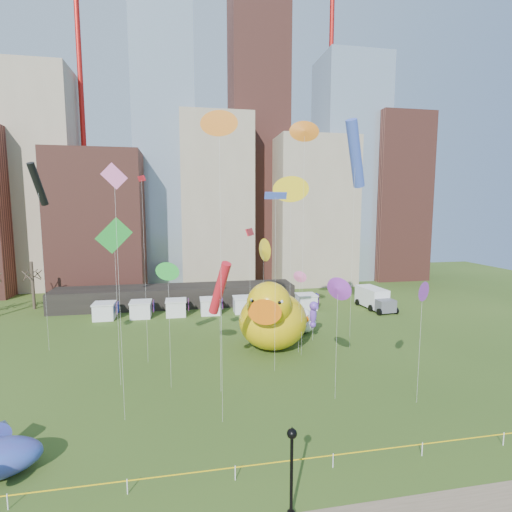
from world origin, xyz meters
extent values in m
plane|color=#304B17|center=(0.00, 0.00, 0.00)|extent=(160.00, 160.00, 0.00)
cube|color=gray|center=(-30.00, 62.00, 21.00)|extent=(14.00, 12.00, 42.00)
cube|color=brown|center=(-18.00, 56.00, 13.00)|extent=(16.00, 14.00, 26.00)
cube|color=#8C9EB2|center=(-6.00, 64.00, 27.50)|extent=(12.00, 12.00, 55.00)
cube|color=gray|center=(4.00, 60.00, 17.00)|extent=(14.00, 14.00, 34.00)
cube|color=brown|center=(14.00, 66.00, 34.00)|extent=(12.00, 12.00, 68.00)
cube|color=gray|center=(24.00, 58.00, 15.00)|extent=(16.00, 14.00, 30.00)
cube|color=#8C9EB2|center=(34.00, 62.00, 24.00)|extent=(14.00, 12.00, 48.00)
cube|color=brown|center=(44.00, 60.00, 18.00)|extent=(12.00, 12.00, 36.00)
cylinder|color=red|center=(-22.00, 64.00, 38.00)|extent=(1.00, 1.00, 76.00)
cylinder|color=red|center=(30.00, 64.00, 38.00)|extent=(1.00, 1.00, 76.00)
cube|color=black|center=(-4.00, 42.00, 1.60)|extent=(38.00, 6.00, 3.20)
cube|color=white|center=(-14.00, 36.00, 1.10)|extent=(2.80, 2.80, 2.20)
cube|color=red|center=(-12.20, 36.00, 1.60)|extent=(0.08, 1.40, 1.60)
cube|color=white|center=(-9.00, 36.00, 1.10)|extent=(2.80, 2.80, 2.20)
cube|color=red|center=(-7.20, 36.00, 1.60)|extent=(0.08, 1.40, 1.60)
cube|color=white|center=(-4.00, 36.00, 1.10)|extent=(2.80, 2.80, 2.20)
cube|color=red|center=(-2.20, 36.00, 1.60)|extent=(0.08, 1.40, 1.60)
cube|color=white|center=(1.00, 36.00, 1.10)|extent=(2.80, 2.80, 2.20)
cube|color=red|center=(2.80, 36.00, 1.60)|extent=(0.08, 1.40, 1.60)
cube|color=white|center=(6.00, 36.00, 1.10)|extent=(2.80, 2.80, 2.20)
cube|color=red|center=(7.80, 36.00, 1.60)|extent=(0.08, 1.40, 1.60)
cube|color=white|center=(11.00, 36.00, 1.10)|extent=(2.80, 2.80, 2.20)
cube|color=red|center=(12.80, 36.00, 1.60)|extent=(0.08, 1.40, 1.60)
cube|color=white|center=(16.00, 36.00, 1.10)|extent=(2.80, 2.80, 2.20)
cube|color=red|center=(17.80, 36.00, 1.60)|extent=(0.08, 1.40, 1.60)
cylinder|color=#382B21|center=(-26.00, 44.00, 3.75)|extent=(0.44, 0.44, 7.50)
cylinder|color=white|center=(-12.00, 0.00, 0.45)|extent=(0.06, 0.06, 0.90)
cylinder|color=white|center=(-6.00, 0.00, 0.45)|extent=(0.06, 0.06, 0.90)
cylinder|color=white|center=(0.00, 0.00, 0.45)|extent=(0.06, 0.06, 0.90)
cylinder|color=white|center=(6.00, 0.00, 0.45)|extent=(0.06, 0.06, 0.90)
cylinder|color=white|center=(12.00, 0.00, 0.45)|extent=(0.06, 0.06, 0.90)
cylinder|color=white|center=(18.00, 0.00, 0.45)|extent=(0.06, 0.06, 0.90)
cube|color=yellow|center=(0.00, 0.00, 0.80)|extent=(50.00, 0.02, 0.07)
ellipsoid|color=#E3B50B|center=(7.07, 20.70, 3.16)|extent=(10.46, 11.19, 6.31)
ellipsoid|color=#E3B50B|center=(8.39, 23.93, 2.99)|extent=(2.55, 2.30, 2.56)
sphere|color=#E3B50B|center=(6.01, 18.08, 5.70)|extent=(6.19, 6.19, 4.75)
cone|color=orange|center=(5.25, 16.21, 5.54)|extent=(3.22, 2.96, 2.61)
sphere|color=white|center=(4.31, 17.36, 6.33)|extent=(0.85, 0.85, 0.85)
sphere|color=white|center=(6.73, 16.38, 6.33)|extent=(0.85, 0.85, 0.85)
sphere|color=black|center=(4.16, 16.99, 6.33)|extent=(0.43, 0.43, 0.43)
sphere|color=black|center=(6.57, 16.01, 6.33)|extent=(0.43, 0.43, 0.43)
ellipsoid|color=white|center=(12.14, 25.28, 1.33)|extent=(4.29, 4.63, 2.66)
ellipsoid|color=white|center=(12.63, 26.66, 1.26)|extent=(1.06, 0.94, 1.08)
sphere|color=white|center=(11.75, 24.16, 2.40)|extent=(2.55, 2.55, 2.00)
cone|color=orange|center=(11.47, 23.36, 2.33)|extent=(1.33, 1.21, 1.10)
sphere|color=white|center=(11.05, 23.82, 2.66)|extent=(0.36, 0.36, 0.36)
sphere|color=white|center=(12.09, 23.46, 2.66)|extent=(0.36, 0.36, 0.36)
sphere|color=black|center=(10.99, 23.66, 2.66)|extent=(0.18, 0.18, 0.18)
sphere|color=black|center=(12.03, 23.30, 2.66)|extent=(0.18, 0.18, 0.18)
cylinder|color=silver|center=(8.18, 24.25, 2.05)|extent=(0.03, 0.03, 4.11)
ellipsoid|color=green|center=(8.18, 24.25, 4.11)|extent=(1.46, 1.31, 3.12)
sphere|color=green|center=(8.18, 24.10, 5.78)|extent=(1.97, 1.97, 1.59)
cone|color=green|center=(8.18, 23.39, 5.70)|extent=(0.81, 1.11, 0.56)
sphere|color=green|center=(8.18, 24.30, 2.32)|extent=(1.12, 1.12, 1.12)
cylinder|color=silver|center=(12.29, 22.08, 1.56)|extent=(0.03, 0.03, 3.11)
ellipsoid|color=#6E41C5|center=(12.29, 22.08, 3.11)|extent=(0.91, 0.77, 2.11)
sphere|color=#6E41C5|center=(12.29, 21.93, 4.25)|extent=(1.20, 1.20, 1.08)
cone|color=#6E41C5|center=(12.29, 21.44, 4.19)|extent=(0.46, 0.71, 0.38)
sphere|color=#6E41C5|center=(12.29, 22.13, 1.90)|extent=(0.75, 0.75, 0.75)
cone|color=#45338B|center=(-14.66, 5.92, 1.43)|extent=(1.82, 2.00, 1.54)
cylinder|color=black|center=(2.44, -3.20, 2.22)|extent=(0.17, 0.17, 4.41)
sphere|color=black|center=(2.44, -3.20, 4.56)|extent=(0.51, 0.51, 0.51)
cone|color=black|center=(2.44, -3.20, 4.84)|extent=(0.18, 0.18, 0.23)
cube|color=white|center=(26.54, 35.02, 1.78)|extent=(3.23, 5.95, 2.87)
cube|color=#595960|center=(26.86, 31.36, 1.21)|extent=(2.81, 2.28, 1.84)
cylinder|color=black|center=(25.29, 32.83, 0.52)|extent=(0.37, 1.05, 1.03)
cylinder|color=black|center=(28.15, 33.08, 0.52)|extent=(0.37, 1.05, 1.03)
cylinder|color=black|center=(24.96, 36.72, 0.52)|extent=(0.37, 1.05, 1.03)
cylinder|color=black|center=(27.82, 36.97, 0.52)|extent=(0.37, 1.05, 1.03)
cylinder|color=silver|center=(4.77, 22.71, 6.51)|extent=(0.02, 0.02, 13.01)
cube|color=red|center=(4.77, 22.71, 13.01)|extent=(1.47, 2.66, 0.84)
cylinder|color=silver|center=(9.46, 18.60, 4.21)|extent=(0.02, 0.02, 8.42)
cone|color=pink|center=(9.46, 18.60, 8.42)|extent=(0.79, 1.10, 1.21)
cylinder|color=silver|center=(-4.02, 12.63, 5.19)|extent=(0.02, 0.02, 10.39)
cone|color=green|center=(-4.02, 12.63, 10.39)|extent=(1.45, 0.98, 1.58)
cylinder|color=silver|center=(8.88, 20.24, 8.88)|extent=(0.02, 0.02, 17.75)
cone|color=yellow|center=(8.88, 20.24, 17.75)|extent=(2.44, 1.96, 2.79)
cylinder|color=silver|center=(15.48, 18.72, 10.71)|extent=(0.02, 0.02, 21.41)
cylinder|color=blue|center=(15.48, 18.72, 21.41)|extent=(3.76, 3.80, 7.05)
cylinder|color=silver|center=(-0.11, 6.29, 10.68)|extent=(0.02, 0.02, 21.35)
cone|color=orange|center=(-0.11, 6.29, 21.35)|extent=(1.72, 0.69, 1.72)
cylinder|color=silver|center=(15.71, 6.24, 4.61)|extent=(0.02, 0.02, 9.23)
cone|color=purple|center=(15.71, 6.24, 9.23)|extent=(1.36, 1.08, 1.55)
cylinder|color=silver|center=(0.21, 10.99, 4.54)|extent=(0.02, 0.02, 9.09)
cylinder|color=red|center=(0.21, 10.99, 9.09)|extent=(2.07, 2.84, 4.76)
cylinder|color=silver|center=(-7.26, 7.87, 8.95)|extent=(0.02, 0.02, 17.90)
cube|color=pink|center=(-7.26, 7.87, 17.90)|extent=(1.84, 0.17, 1.84)
cylinder|color=silver|center=(-17.63, 24.18, 9.11)|extent=(0.02, 0.02, 18.21)
cylinder|color=black|center=(-17.63, 24.18, 18.21)|extent=(1.48, 2.77, 4.53)
cylinder|color=silver|center=(-8.46, 13.89, 6.70)|extent=(0.02, 0.02, 13.40)
cube|color=green|center=(-8.46, 13.89, 13.40)|extent=(2.97, 0.94, 3.10)
cylinder|color=silver|center=(7.93, 30.37, 5.05)|extent=(0.02, 0.02, 10.11)
cone|color=yellow|center=(7.93, 30.37, 10.11)|extent=(0.82, 3.13, 3.10)
cylinder|color=silver|center=(5.77, 14.39, 8.43)|extent=(0.02, 0.02, 16.86)
cube|color=blue|center=(5.77, 14.39, 16.86)|extent=(2.10, 0.46, 0.65)
cylinder|color=silver|center=(9.50, 17.72, 11.69)|extent=(0.02, 0.02, 23.39)
cone|color=orange|center=(9.50, 17.72, 23.39)|extent=(2.06, 0.41, 2.05)
cylinder|color=silver|center=(9.40, 8.03, 4.65)|extent=(0.02, 0.02, 9.29)
cone|color=purple|center=(9.40, 8.03, 9.29)|extent=(0.89, 1.77, 1.82)
cylinder|color=silver|center=(-6.53, 18.77, 9.29)|extent=(0.02, 0.02, 18.57)
cube|color=red|center=(-6.53, 18.77, 18.57)|extent=(0.95, 1.62, 0.53)
camera|label=1|loc=(-2.61, -20.44, 15.67)|focal=27.00mm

